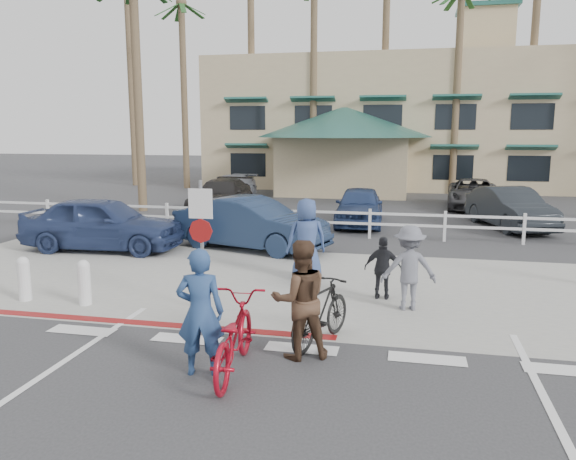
% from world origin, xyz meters
% --- Properties ---
extents(ground, '(140.00, 140.00, 0.00)m').
position_xyz_m(ground, '(0.00, 0.00, 0.00)').
color(ground, '#333335').
extents(bike_path, '(12.00, 16.00, 0.01)m').
position_xyz_m(bike_path, '(0.00, -2.00, 0.00)').
color(bike_path, '#333335').
rests_on(bike_path, ground).
extents(sidewalk_plaza, '(22.00, 7.00, 0.01)m').
position_xyz_m(sidewalk_plaza, '(0.00, 4.50, 0.01)').
color(sidewalk_plaza, gray).
rests_on(sidewalk_plaza, ground).
extents(cross_street, '(40.00, 5.00, 0.01)m').
position_xyz_m(cross_street, '(0.00, 8.50, 0.00)').
color(cross_street, '#333335').
rests_on(cross_street, ground).
extents(parking_lot, '(50.00, 16.00, 0.01)m').
position_xyz_m(parking_lot, '(0.00, 18.00, 0.00)').
color(parking_lot, '#333335').
rests_on(parking_lot, ground).
extents(curb_red, '(7.00, 0.25, 0.02)m').
position_xyz_m(curb_red, '(-3.00, 1.20, 0.01)').
color(curb_red, maroon).
rests_on(curb_red, ground).
extents(rail_fence, '(29.40, 0.16, 1.00)m').
position_xyz_m(rail_fence, '(0.50, 10.50, 0.50)').
color(rail_fence, silver).
rests_on(rail_fence, ground).
extents(building, '(28.00, 16.00, 11.30)m').
position_xyz_m(building, '(2.00, 31.00, 5.65)').
color(building, tan).
rests_on(building, ground).
extents(sign_post, '(0.50, 0.10, 2.90)m').
position_xyz_m(sign_post, '(-2.30, 2.20, 1.45)').
color(sign_post, gray).
rests_on(sign_post, ground).
extents(bollard_0, '(0.26, 0.26, 0.95)m').
position_xyz_m(bollard_0, '(-4.80, 2.00, 0.47)').
color(bollard_0, silver).
rests_on(bollard_0, ground).
extents(bollard_1, '(0.26, 0.26, 0.95)m').
position_xyz_m(bollard_1, '(-6.20, 2.00, 0.47)').
color(bollard_1, silver).
rests_on(bollard_1, ground).
extents(palm_0, '(4.00, 4.00, 15.00)m').
position_xyz_m(palm_0, '(-16.00, 26.00, 7.50)').
color(palm_0, '#194119').
rests_on(palm_0, ground).
extents(palm_1, '(4.00, 4.00, 13.00)m').
position_xyz_m(palm_1, '(-12.00, 25.00, 6.50)').
color(palm_1, '#194119').
rests_on(palm_1, ground).
extents(palm_2, '(4.00, 4.00, 16.00)m').
position_xyz_m(palm_2, '(-8.00, 26.00, 8.00)').
color(palm_2, '#194119').
rests_on(palm_2, ground).
extents(palm_3, '(4.00, 4.00, 14.00)m').
position_xyz_m(palm_3, '(-4.00, 25.00, 7.00)').
color(palm_3, '#194119').
rests_on(palm_3, ground).
extents(palm_4, '(4.00, 4.00, 15.00)m').
position_xyz_m(palm_4, '(0.00, 26.00, 7.50)').
color(palm_4, '#194119').
rests_on(palm_4, ground).
extents(palm_5, '(4.00, 4.00, 13.00)m').
position_xyz_m(palm_5, '(4.00, 25.00, 6.50)').
color(palm_5, '#194119').
rests_on(palm_5, ground).
extents(palm_6, '(4.00, 4.00, 17.00)m').
position_xyz_m(palm_6, '(8.00, 26.00, 8.50)').
color(palm_6, '#194119').
rests_on(palm_6, ground).
extents(palm_10, '(4.00, 4.00, 12.00)m').
position_xyz_m(palm_10, '(-10.00, 15.00, 6.00)').
color(palm_10, '#194119').
rests_on(palm_10, ground).
extents(bike_red, '(0.92, 2.22, 1.14)m').
position_xyz_m(bike_red, '(-0.81, -0.50, 0.57)').
color(bike_red, '#9F0A1B').
rests_on(bike_red, ground).
extents(rider_red, '(0.77, 0.59, 1.90)m').
position_xyz_m(rider_red, '(-1.26, -0.64, 0.95)').
color(rider_red, navy).
rests_on(rider_red, ground).
extents(bike_black, '(1.14, 1.92, 1.11)m').
position_xyz_m(bike_black, '(0.27, 0.90, 0.56)').
color(bike_black, black).
rests_on(bike_black, ground).
extents(rider_black, '(1.13, 1.02, 1.89)m').
position_xyz_m(rider_black, '(0.03, 0.29, 0.95)').
color(rider_black, '#493222').
rests_on(rider_black, ground).
extents(pedestrian_a, '(1.19, 0.81, 1.70)m').
position_xyz_m(pedestrian_a, '(1.68, 3.12, 0.85)').
color(pedestrian_a, slate).
rests_on(pedestrian_a, ground).
extents(pedestrian_child, '(0.80, 0.35, 1.35)m').
position_xyz_m(pedestrian_child, '(1.15, 3.71, 0.67)').
color(pedestrian_child, '#222327').
rests_on(pedestrian_child, ground).
extents(pedestrian_b, '(1.13, 0.94, 1.97)m').
position_xyz_m(pedestrian_b, '(-0.73, 5.00, 0.98)').
color(pedestrian_b, navy).
rests_on(pedestrian_b, ground).
extents(car_white_sedan, '(5.04, 2.98, 1.57)m').
position_xyz_m(car_white_sedan, '(-2.99, 8.08, 0.79)').
color(car_white_sedan, '#1A2945').
rests_on(car_white_sedan, ground).
extents(car_red_compact, '(4.86, 2.16, 1.63)m').
position_xyz_m(car_red_compact, '(-7.28, 7.01, 0.81)').
color(car_red_compact, navy).
rests_on(car_red_compact, ground).
extents(lot_car_1, '(2.24, 5.09, 1.45)m').
position_xyz_m(lot_car_1, '(-6.33, 15.09, 0.73)').
color(lot_car_1, black).
rests_on(lot_car_1, ground).
extents(lot_car_2, '(1.87, 4.31, 1.45)m').
position_xyz_m(lot_car_2, '(-0.19, 13.25, 0.72)').
color(lot_car_2, navy).
rests_on(lot_car_2, ground).
extents(lot_car_3, '(2.88, 4.82, 1.50)m').
position_xyz_m(lot_car_3, '(5.27, 13.62, 0.75)').
color(lot_car_3, black).
rests_on(lot_car_3, ground).
extents(lot_car_4, '(2.31, 4.44, 1.23)m').
position_xyz_m(lot_car_4, '(-7.60, 20.11, 0.62)').
color(lot_car_4, '#9296A3').
rests_on(lot_car_4, ground).
extents(lot_car_5, '(2.56, 5.03, 1.36)m').
position_xyz_m(lot_car_5, '(4.53, 18.86, 0.68)').
color(lot_car_5, '#373639').
rests_on(lot_car_5, ground).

